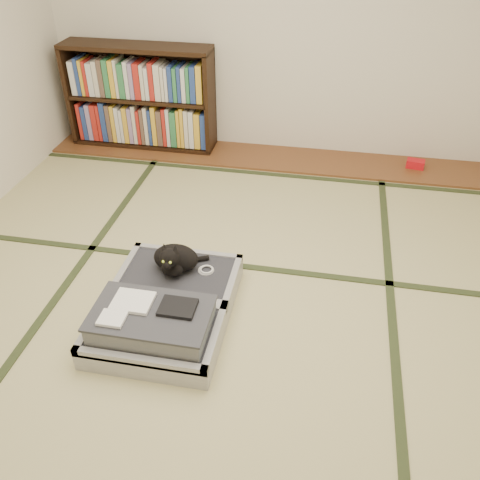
# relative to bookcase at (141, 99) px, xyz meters

# --- Properties ---
(floor) EXTENTS (4.50, 4.50, 0.00)m
(floor) POSITION_rel_bookcase_xyz_m (1.20, -2.07, -0.45)
(floor) COLOR #C9BB86
(floor) RESTS_ON ground
(wood_strip) EXTENTS (4.00, 0.50, 0.02)m
(wood_strip) POSITION_rel_bookcase_xyz_m (1.20, -0.07, -0.44)
(wood_strip) COLOR brown
(wood_strip) RESTS_ON ground
(red_item) EXTENTS (0.16, 0.11, 0.07)m
(red_item) POSITION_rel_bookcase_xyz_m (2.48, -0.04, -0.40)
(red_item) COLOR red
(red_item) RESTS_ON wood_strip
(room_shell) EXTENTS (4.50, 4.50, 4.50)m
(room_shell) POSITION_rel_bookcase_xyz_m (1.20, -2.07, 1.01)
(room_shell) COLOR white
(room_shell) RESTS_ON ground
(tatami_borders) EXTENTS (4.00, 4.50, 0.01)m
(tatami_borders) POSITION_rel_bookcase_xyz_m (1.20, -1.58, -0.45)
(tatami_borders) COLOR #2D381E
(tatami_borders) RESTS_ON ground
(bookcase) EXTENTS (1.33, 0.30, 0.92)m
(bookcase) POSITION_rel_bookcase_xyz_m (0.00, 0.00, 0.00)
(bookcase) COLOR black
(bookcase) RESTS_ON wood_strip
(suitcase) EXTENTS (0.71, 0.95, 0.28)m
(suitcase) POSITION_rel_bookcase_xyz_m (0.91, -2.25, -0.35)
(suitcase) COLOR #ADADB2
(suitcase) RESTS_ON floor
(cat) EXTENTS (0.32, 0.32, 0.25)m
(cat) POSITION_rel_bookcase_xyz_m (0.90, -1.96, -0.22)
(cat) COLOR black
(cat) RESTS_ON suitcase
(cable_coil) EXTENTS (0.10, 0.10, 0.02)m
(cable_coil) POSITION_rel_bookcase_xyz_m (1.08, -1.92, -0.31)
(cable_coil) COLOR white
(cable_coil) RESTS_ON suitcase
(hanger) EXTENTS (0.41, 0.21, 0.01)m
(hanger) POSITION_rel_bookcase_xyz_m (1.06, -1.83, -0.44)
(hanger) COLOR black
(hanger) RESTS_ON floor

